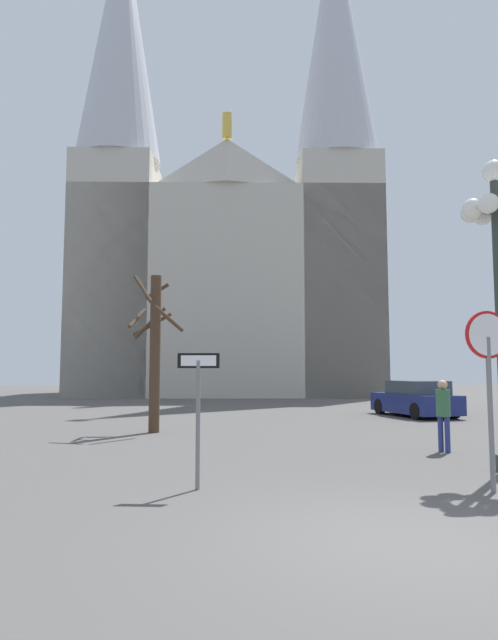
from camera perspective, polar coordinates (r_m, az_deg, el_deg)
ground_plane at (r=6.65m, az=15.99°, el=-21.47°), size 120.00×120.00×0.00m
cathedral at (r=42.32m, az=-2.18°, el=8.26°), size 22.79×15.59×37.48m
stop_sign at (r=9.37m, az=23.79°, el=-4.28°), size 0.76×0.11×2.81m
one_way_arrow_sign at (r=8.82m, az=-5.34°, el=-8.45°), size 0.68×0.14×2.15m
street_lamp at (r=11.65m, az=24.49°, el=7.67°), size 1.31×1.31×5.97m
bare_tree at (r=16.86m, az=-9.88°, el=-2.75°), size 1.66×1.65×4.79m
parked_car_near_navy at (r=23.27m, az=17.03°, el=-7.96°), size 2.50×4.31×1.44m
pedestrian_walking at (r=13.44m, az=19.66°, el=-8.72°), size 0.32×0.32×1.64m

